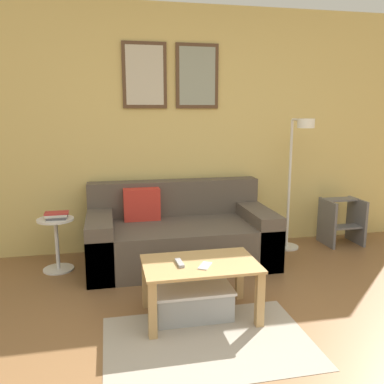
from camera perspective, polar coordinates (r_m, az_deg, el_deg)
wall_back at (r=4.40m, az=-0.09°, el=8.75°), size 5.60×0.09×2.55m
area_rug at (r=2.83m, az=2.28°, el=-20.25°), size 1.35×0.91×0.01m
couch at (r=4.06m, az=-1.80°, el=-6.08°), size 1.78×0.93×0.77m
coffee_table at (r=2.99m, az=1.16°, el=-11.41°), size 0.82×0.52×0.42m
storage_bin at (r=3.09m, az=0.06°, el=-15.02°), size 0.57×0.36×0.23m
floor_lamp at (r=4.32m, az=14.46°, el=2.79°), size 0.26×0.51×1.41m
side_table at (r=4.03m, az=-18.46°, el=-6.33°), size 0.33×0.33×0.50m
book_stack at (r=3.98m, az=-18.47°, el=-3.13°), size 0.22×0.18×0.06m
remote_control at (r=2.92m, az=-1.75°, el=-9.92°), size 0.05×0.15×0.02m
cell_phone at (r=2.89m, az=1.84°, el=-10.30°), size 0.13×0.15×0.01m
step_stool at (r=4.89m, az=20.29°, el=-3.75°), size 0.40×0.36×0.51m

